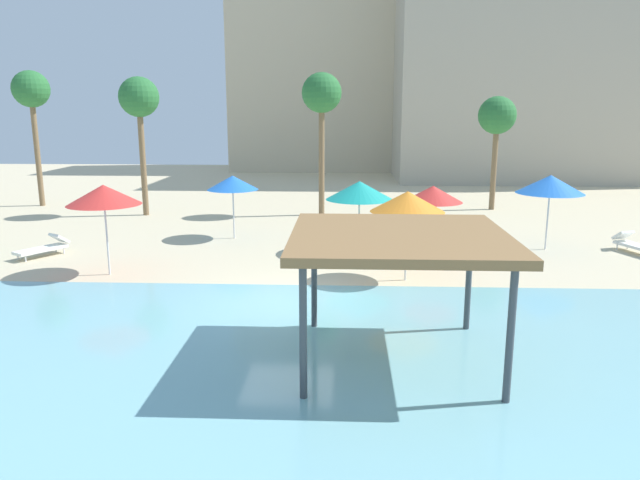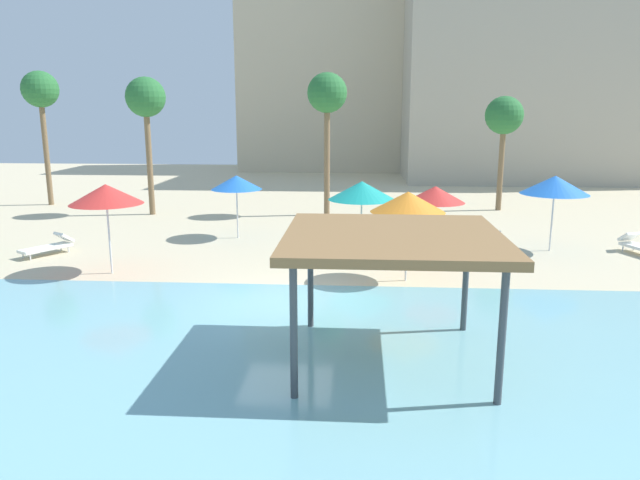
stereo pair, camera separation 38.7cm
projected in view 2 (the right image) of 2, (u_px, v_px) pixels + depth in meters
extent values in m
plane|color=beige|center=(286.00, 302.00, 16.17)|extent=(80.00, 80.00, 0.00)
cube|color=#7AB7C1|center=(252.00, 391.00, 11.05)|extent=(44.00, 13.50, 0.04)
cylinder|color=#42474C|center=(311.00, 277.00, 14.01)|extent=(0.14, 0.14, 2.54)
cylinder|color=#42474C|center=(466.00, 280.00, 13.77)|extent=(0.14, 0.14, 2.54)
cylinder|color=#42474C|center=(294.00, 333.00, 10.49)|extent=(0.14, 0.14, 2.54)
cylinder|color=#42474C|center=(502.00, 338.00, 10.26)|extent=(0.14, 0.14, 2.54)
cube|color=olive|center=(393.00, 238.00, 11.84)|extent=(4.31, 4.31, 0.18)
cylinder|color=silver|center=(109.00, 239.00, 18.76)|extent=(0.06, 0.06, 2.24)
cone|color=red|center=(106.00, 194.00, 18.45)|extent=(2.26, 2.26, 0.62)
cylinder|color=silver|center=(361.00, 226.00, 21.49)|extent=(0.06, 0.06, 1.96)
cone|color=teal|center=(362.00, 190.00, 21.20)|extent=(2.41, 2.41, 0.66)
cylinder|color=silver|center=(406.00, 247.00, 17.95)|extent=(0.06, 0.06, 2.13)
cone|color=orange|center=(408.00, 202.00, 17.66)|extent=(2.24, 2.24, 0.62)
cylinder|color=silver|center=(237.00, 214.00, 23.98)|extent=(0.06, 0.06, 1.99)
cone|color=blue|center=(236.00, 182.00, 23.71)|extent=(2.04, 2.04, 0.56)
cylinder|color=silver|center=(552.00, 223.00, 21.80)|extent=(0.06, 0.06, 2.11)
cone|color=blue|center=(555.00, 185.00, 21.50)|extent=(2.44, 2.44, 0.67)
cylinder|color=silver|center=(434.00, 232.00, 20.41)|extent=(0.06, 0.06, 2.03)
cone|color=red|center=(435.00, 194.00, 20.13)|extent=(2.02, 2.02, 0.56)
cylinder|color=white|center=(341.00, 243.00, 22.69)|extent=(0.05, 0.05, 0.22)
cylinder|color=white|center=(329.00, 243.00, 22.78)|extent=(0.05, 0.05, 0.22)
cylinder|color=white|center=(347.00, 236.00, 24.06)|extent=(0.05, 0.05, 0.22)
cylinder|color=white|center=(336.00, 235.00, 24.16)|extent=(0.05, 0.05, 0.22)
cube|color=white|center=(338.00, 235.00, 23.39)|extent=(0.85, 1.87, 0.10)
cube|color=white|center=(342.00, 225.00, 24.04)|extent=(0.67, 0.59, 0.40)
cylinder|color=white|center=(30.00, 257.00, 20.59)|extent=(0.05, 0.05, 0.22)
cylinder|color=white|center=(23.00, 255.00, 20.86)|extent=(0.05, 0.05, 0.22)
cylinder|color=white|center=(68.00, 249.00, 21.73)|extent=(0.05, 0.05, 0.22)
cylinder|color=white|center=(61.00, 248.00, 22.00)|extent=(0.05, 0.05, 0.22)
cube|color=white|center=(46.00, 248.00, 21.26)|extent=(1.46, 1.85, 0.10)
cube|color=white|center=(64.00, 237.00, 21.79)|extent=(0.78, 0.75, 0.40)
cylinder|color=white|center=(634.00, 248.00, 22.01)|extent=(0.05, 0.05, 0.22)
cylinder|color=white|center=(623.00, 248.00, 21.88)|extent=(0.05, 0.05, 0.22)
cube|color=white|center=(629.00, 236.00, 21.87)|extent=(0.73, 0.68, 0.40)
cylinder|color=white|center=(497.00, 255.00, 20.90)|extent=(0.05, 0.05, 0.22)
cylinder|color=white|center=(483.00, 254.00, 21.04)|extent=(0.05, 0.05, 0.22)
cylinder|color=white|center=(498.00, 246.00, 22.23)|extent=(0.05, 0.05, 0.22)
cylinder|color=white|center=(485.00, 245.00, 22.38)|extent=(0.05, 0.05, 0.22)
cube|color=white|center=(491.00, 246.00, 21.60)|extent=(1.03, 1.89, 0.10)
cube|color=white|center=(492.00, 234.00, 22.23)|extent=(0.71, 0.64, 0.40)
cylinder|color=brown|center=(327.00, 159.00, 28.85)|extent=(0.28, 0.28, 5.53)
sphere|color=#286B33|center=(327.00, 93.00, 28.18)|extent=(1.90, 1.90, 1.90)
cylinder|color=brown|center=(501.00, 167.00, 30.34)|extent=(0.28, 0.28, 4.47)
sphere|color=#286B33|center=(504.00, 115.00, 29.79)|extent=(1.90, 1.90, 1.90)
cylinder|color=brown|center=(149.00, 160.00, 29.02)|extent=(0.28, 0.28, 5.34)
sphere|color=#286B33|center=(145.00, 97.00, 28.37)|extent=(1.90, 1.90, 1.90)
cylinder|color=brown|center=(46.00, 151.00, 31.94)|extent=(0.28, 0.28, 5.79)
sphere|color=#286B33|center=(40.00, 89.00, 31.24)|extent=(1.90, 1.90, 1.90)
cube|color=beige|center=(338.00, 69.00, 50.76)|extent=(16.14, 8.08, 16.82)
cube|color=#B2A893|center=(557.00, 47.00, 42.23)|extent=(21.29, 9.22, 18.86)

